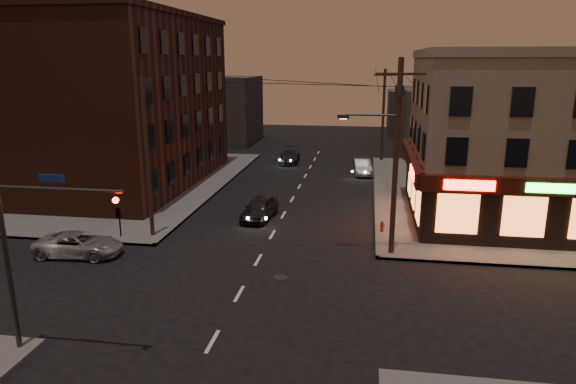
% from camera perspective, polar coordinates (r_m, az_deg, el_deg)
% --- Properties ---
extents(ground, '(120.00, 120.00, 0.00)m').
position_cam_1_polar(ground, '(23.17, -5.45, -11.20)').
color(ground, black).
rests_on(ground, ground).
extents(sidewalk_ne, '(24.00, 28.00, 0.15)m').
position_cam_1_polar(sidewalk_ne, '(42.38, 25.96, -0.57)').
color(sidewalk_ne, '#514F4C').
rests_on(sidewalk_ne, ground).
extents(sidewalk_nw, '(24.00, 28.00, 0.15)m').
position_cam_1_polar(sidewalk_nw, '(46.69, -21.38, 1.18)').
color(sidewalk_nw, '#514F4C').
rests_on(sidewalk_nw, ground).
extents(pizza_building, '(15.85, 12.85, 10.50)m').
position_cam_1_polar(pizza_building, '(35.57, 26.23, 5.45)').
color(pizza_building, gray).
rests_on(pizza_building, sidewalk_ne).
extents(brick_apartment, '(12.00, 20.00, 13.00)m').
position_cam_1_polar(brick_apartment, '(44.06, -18.17, 9.40)').
color(brick_apartment, '#432015').
rests_on(brick_apartment, sidewalk_nw).
extents(bg_building_ne_a, '(10.00, 12.00, 7.00)m').
position_cam_1_polar(bg_building_ne_a, '(59.20, 17.38, 7.52)').
color(bg_building_ne_a, '#3F3D3A').
rests_on(bg_building_ne_a, ground).
extents(bg_building_nw, '(9.00, 10.00, 8.00)m').
position_cam_1_polar(bg_building_nw, '(65.12, -7.62, 9.07)').
color(bg_building_nw, '#3F3D3A').
rests_on(bg_building_nw, ground).
extents(bg_building_ne_b, '(8.00, 8.00, 6.00)m').
position_cam_1_polar(bg_building_ne_b, '(72.85, 14.23, 8.53)').
color(bg_building_ne_b, '#3F3D3A').
rests_on(bg_building_ne_b, ground).
extents(utility_pole_main, '(4.20, 0.44, 10.00)m').
position_cam_1_polar(utility_pole_main, '(26.38, 11.72, 4.90)').
color(utility_pole_main, '#382619').
rests_on(utility_pole_main, sidewalk_ne).
extents(utility_pole_far, '(0.26, 0.26, 9.00)m').
position_cam_1_polar(utility_pole_far, '(52.50, 10.53, 8.38)').
color(utility_pole_far, '#382619').
rests_on(utility_pole_far, sidewalk_ne).
extents(utility_pole_west, '(0.24, 0.24, 9.00)m').
position_cam_1_polar(utility_pole_west, '(29.82, -15.35, 3.59)').
color(utility_pole_west, '#382619').
rests_on(utility_pole_west, sidewalk_nw).
extents(traffic_signal, '(4.49, 0.32, 6.47)m').
position_cam_1_polar(traffic_signal, '(19.14, -26.55, -4.95)').
color(traffic_signal, '#333538').
rests_on(traffic_signal, ground).
extents(suv_cross, '(4.59, 2.29, 1.25)m').
position_cam_1_polar(suv_cross, '(29.20, -22.22, -5.41)').
color(suv_cross, gray).
rests_on(suv_cross, ground).
extents(sedan_near, '(2.13, 4.30, 1.41)m').
position_cam_1_polar(sedan_near, '(33.25, -3.15, -1.80)').
color(sedan_near, black).
rests_on(sedan_near, ground).
extents(sedan_mid, '(1.93, 4.27, 1.36)m').
position_cam_1_polar(sedan_mid, '(46.66, 8.24, 2.79)').
color(sedan_mid, '#63615C').
rests_on(sedan_mid, ground).
extents(sedan_far, '(2.09, 4.65, 1.32)m').
position_cam_1_polar(sedan_far, '(51.58, 0.18, 4.04)').
color(sedan_far, black).
rests_on(sedan_far, ground).
extents(fire_hydrant, '(0.30, 0.30, 0.66)m').
position_cam_1_polar(fire_hydrant, '(30.88, 10.42, -3.69)').
color(fire_hydrant, maroon).
rests_on(fire_hydrant, sidewalk_ne).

